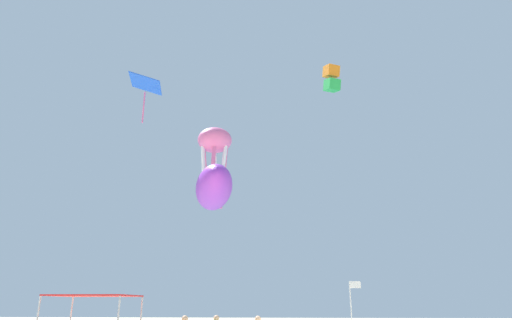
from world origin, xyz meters
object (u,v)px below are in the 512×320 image
(kite_octopus_pink, at_px, (215,144))
(kite_box_orange, at_px, (332,78))
(canopy_tent, at_px, (95,298))
(banner_flag, at_px, (352,306))
(kite_diamond_blue, at_px, (145,86))
(kite_inflatable_purple, at_px, (214,188))

(kite_octopus_pink, distance_m, kite_box_orange, 14.21)
(kite_octopus_pink, bearing_deg, canopy_tent, -12.77)
(canopy_tent, xyz_separation_m, kite_box_orange, (12.72, 20.12, 20.84))
(banner_flag, height_order, kite_octopus_pink, kite_octopus_pink)
(kite_box_orange, bearing_deg, kite_octopus_pink, -2.22)
(banner_flag, relative_size, kite_box_orange, 1.10)
(canopy_tent, relative_size, kite_diamond_blue, 0.80)
(kite_inflatable_purple, bearing_deg, kite_octopus_pink, -2.27)
(banner_flag, xyz_separation_m, kite_octopus_pink, (-9.27, 10.18, 12.88))
(kite_diamond_blue, bearing_deg, canopy_tent, 2.86)
(kite_octopus_pink, height_order, kite_inflatable_purple, kite_octopus_pink)
(kite_box_orange, distance_m, kite_diamond_blue, 17.81)
(kite_octopus_pink, bearing_deg, kite_diamond_blue, -90.06)
(kite_inflatable_purple, relative_size, kite_diamond_blue, 2.13)
(kite_inflatable_purple, distance_m, kite_box_orange, 19.29)
(canopy_tent, height_order, kite_inflatable_purple, kite_inflatable_purple)
(banner_flag, bearing_deg, kite_octopus_pink, 132.34)
(kite_inflatable_purple, bearing_deg, canopy_tent, 150.39)
(canopy_tent, height_order, kite_box_orange, kite_box_orange)
(canopy_tent, bearing_deg, banner_flag, 25.13)
(kite_box_orange, bearing_deg, banner_flag, 59.26)
(kite_octopus_pink, xyz_separation_m, kite_box_orange, (10.59, 4.59, 8.29))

